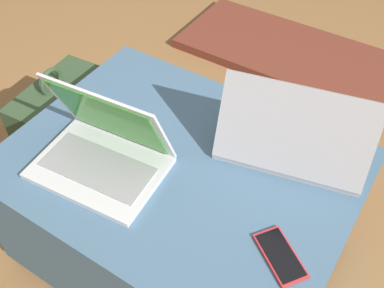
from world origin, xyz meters
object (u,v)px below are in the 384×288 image
(laptop_near, at_px, (103,150))
(cell_phone, at_px, (280,256))
(laptop_far, at_px, (293,140))
(backpack, at_px, (63,129))

(laptop_near, distance_m, cell_phone, 0.50)
(laptop_far, distance_m, backpack, 0.88)
(laptop_near, distance_m, laptop_far, 0.49)
(laptop_near, bearing_deg, backpack, 149.09)
(laptop_near, bearing_deg, laptop_far, 31.75)
(backpack, bearing_deg, cell_phone, 73.32)
(laptop_near, xyz_separation_m, laptop_far, (0.39, 0.30, -0.00))
(laptop_near, height_order, backpack, laptop_near)
(laptop_far, relative_size, backpack, 0.91)
(laptop_near, relative_size, backpack, 0.75)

